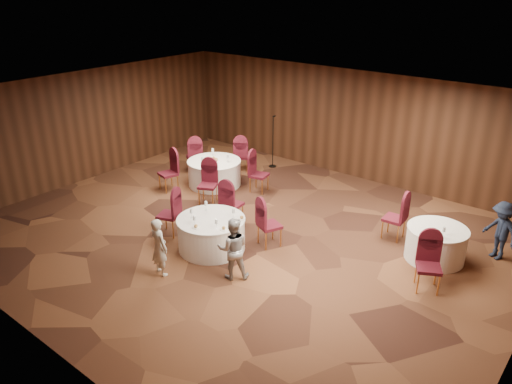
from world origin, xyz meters
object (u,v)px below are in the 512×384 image
Objects in this scene: woman_b at (233,249)px; man_c at (501,231)px; table_right at (436,244)px; mic_stand at (273,152)px; table_main at (211,233)px; woman_a at (159,247)px; table_left at (214,173)px.

woman_b is 1.00× the size of man_c.
mic_stand reaches higher than table_right.
woman_b is (1.14, -0.57, 0.28)m from table_main.
woman_a is (-4.18, -4.09, 0.25)m from table_right.
table_main is at bearing -67.60° from mic_stand.
man_c is (5.10, 3.57, 0.28)m from table_main.
mic_stand is 7.33m from man_c.
table_left is at bearing -84.15° from woman_b.
table_right is at bearing -20.99° from mic_stand.
woman_a is at bearing -94.17° from table_main.
woman_a is at bearing -105.71° from man_c.
mic_stand is at bearing -101.74° from woman_b.
woman_a is at bearing -60.17° from table_left.
mic_stand is 6.75m from woman_a.
table_left is 7.65m from man_c.
table_left is (-2.50, 2.78, 0.00)m from table_main.
table_main is 1.15× the size of man_c.
mic_stand is (0.43, 2.26, 0.12)m from table_left.
table_main is 6.24m from man_c.
table_right is 0.97× the size of woman_b.
table_left is 4.83m from woman_a.
table_main is 1.15× the size of woman_b.
table_main is 1.21× the size of woman_a.
man_c is (3.96, 4.14, -0.00)m from woman_b.
man_c is (5.21, 4.98, 0.03)m from woman_a.
man_c is at bearing 40.88° from table_right.
man_c is at bearing -11.55° from mic_stand.
table_main is at bearing -146.65° from table_right.
woman_a is (2.40, -4.19, 0.25)m from table_left.
woman_b reaches higher than table_main.
table_main is at bearing -68.12° from woman_b.
man_c reaches higher than table_main.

